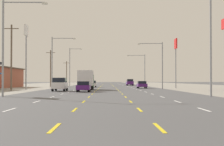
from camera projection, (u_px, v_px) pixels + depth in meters
The scene contains 21 objects.
ground_plane at pixel (107, 89), 71.14m from camera, with size 572.00×572.00×0.00m, color #4C4C4F.
lane_markings at pixel (107, 86), 109.63m from camera, with size 10.64×227.60×0.01m.
signal_span_wire at pixel (122, 7), 16.38m from camera, with size 25.38×0.53×8.58m.
sedan_inner_left_nearest at pixel (84, 86), 50.31m from camera, with size 1.80×4.50×1.46m.
suv_far_left_near at pixel (60, 84), 54.15m from camera, with size 1.98×4.90×1.98m.
box_truck_inner_left_mid at pixel (86, 79), 61.47m from camera, with size 2.40×7.20×3.23m.
sedan_far_right_midfar at pixel (142, 85), 72.88m from camera, with size 1.80×4.50×1.46m.
hatchback_inner_left_far at pixel (92, 84), 84.31m from camera, with size 1.72×3.90×1.54m.
suv_far_right_farther at pixel (130, 82), 111.28m from camera, with size 1.98×4.90×1.98m.
hatchback_far_right_farthest at pixel (129, 83), 122.18m from camera, with size 1.72×3.90×1.54m.
pole_sign_left_row_2 at pixel (26, 39), 63.81m from camera, with size 0.24×2.55×11.32m.
pole_sign_right_row_2 at pixel (176, 50), 73.85m from camera, with size 0.24×2.20×10.07m.
streetlight_left_row_0 at pixel (8, 40), 35.39m from camera, with size 4.41×0.26×9.46m.
streetlight_right_row_0 at pixel (205, 35), 35.64m from camera, with size 4.98×0.26×10.36m.
streetlight_left_row_1 at pixel (55, 59), 66.78m from camera, with size 4.47×0.26×9.59m.
streetlight_right_row_1 at pixel (159, 61), 67.01m from camera, with size 4.66×0.26×8.65m.
streetlight_left_row_2 at pixel (71, 65), 98.17m from camera, with size 3.41×0.26×10.37m.
streetlight_right_row_2 at pixel (143, 67), 98.40m from camera, with size 5.00×0.26×8.62m.
utility_pole_left_row_1 at pixel (11, 56), 56.05m from camera, with size 2.20×0.26×10.20m.
utility_pole_left_row_2 at pixel (51, 68), 88.95m from camera, with size 2.20×0.26×8.98m.
utility_pole_left_row_3 at pixel (67, 73), 124.00m from camera, with size 2.20×0.26×8.14m.
Camera 1 is at (0.01, -5.19, 1.59)m, focal length 58.42 mm.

